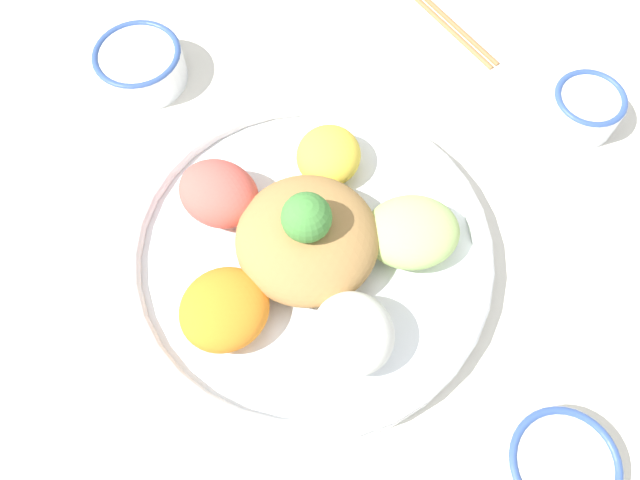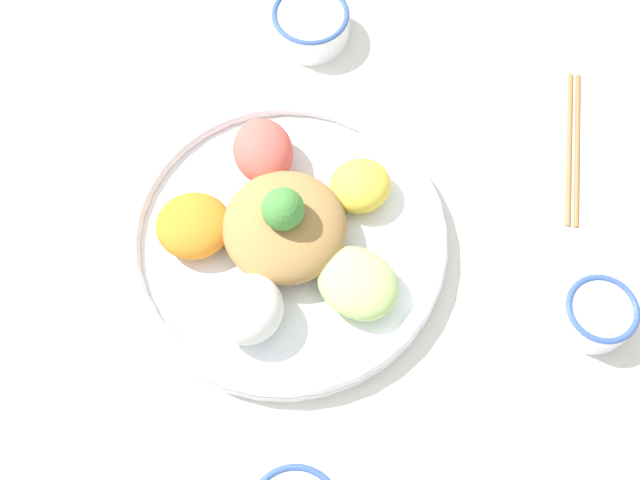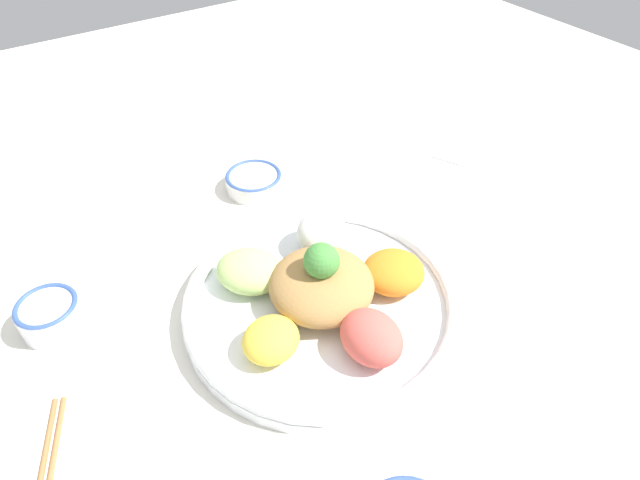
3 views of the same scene
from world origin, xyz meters
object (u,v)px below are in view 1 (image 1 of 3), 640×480
(sauce_bowl_dark, at_px, (140,64))
(rice_bowl_blue, at_px, (585,108))
(sauce_bowl_red, at_px, (561,465))
(chopsticks_pair_near, at_px, (436,10))
(salad_platter, at_px, (308,250))

(sauce_bowl_dark, bearing_deg, rice_bowl_blue, 114.19)
(sauce_bowl_red, height_order, chopsticks_pair_near, sauce_bowl_red)
(rice_bowl_blue, relative_size, sauce_bowl_dark, 0.79)
(chopsticks_pair_near, bearing_deg, salad_platter, -60.77)
(salad_platter, relative_size, chopsticks_pair_near, 1.77)
(sauce_bowl_red, xyz_separation_m, rice_bowl_blue, (-0.38, -0.13, 0.01))
(salad_platter, xyz_separation_m, sauce_bowl_dark, (-0.11, -0.30, -0.00))
(sauce_bowl_red, xyz_separation_m, chopsticks_pair_near, (-0.45, -0.35, -0.01))
(rice_bowl_blue, distance_m, chopsticks_pair_near, 0.24)
(salad_platter, bearing_deg, chopsticks_pair_near, -173.45)
(sauce_bowl_red, xyz_separation_m, sauce_bowl_dark, (-0.16, -0.61, 0.01))
(rice_bowl_blue, bearing_deg, sauce_bowl_red, 18.24)
(sauce_bowl_red, relative_size, chopsticks_pair_near, 0.46)
(rice_bowl_blue, relative_size, chopsticks_pair_near, 0.38)
(salad_platter, bearing_deg, sauce_bowl_red, 79.03)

